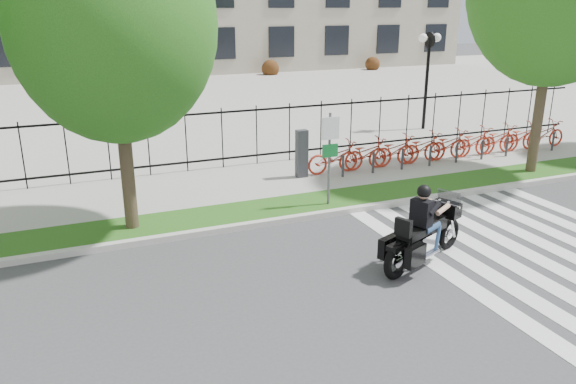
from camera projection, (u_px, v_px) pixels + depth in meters
name	position (u px, v px, depth m)	size (l,w,h in m)	color
ground	(359.00, 296.00, 10.74)	(120.00, 120.00, 0.00)	#3D3D3F
curb	(280.00, 221.00, 14.31)	(60.00, 0.20, 0.15)	#BAB8AF
grass_verge	(268.00, 210.00, 15.06)	(60.00, 1.50, 0.15)	#1F4E13
sidewalk	(240.00, 184.00, 17.25)	(60.00, 3.50, 0.15)	#A19E96
plaza	(147.00, 100.00, 32.63)	(80.00, 34.00, 0.10)	#A19E96
crosswalk_stripes	(549.00, 255.00, 12.50)	(5.70, 8.00, 0.01)	silver
iron_fence	(222.00, 138.00, 18.44)	(30.00, 0.06, 2.00)	black
lamp_post_right	(428.00, 57.00, 23.89)	(1.06, 0.70, 4.25)	black
street_tree_1	(114.00, 25.00, 12.24)	(4.54, 4.54, 7.36)	#36291D
bike_share_station	(447.00, 145.00, 19.58)	(11.16, 0.88, 1.50)	#2D2D33
sign_pole_regulatory	(330.00, 147.00, 14.79)	(0.50, 0.09, 2.50)	#59595B
motorcycle_rider	(425.00, 232.00, 11.93)	(2.66, 1.45, 2.17)	black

